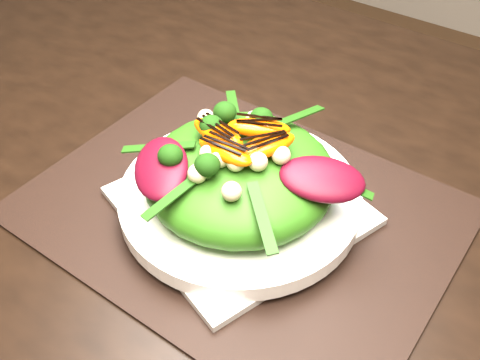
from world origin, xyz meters
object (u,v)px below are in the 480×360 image
Objects in this scene: lettuce_mound at (240,174)px; orange_segment at (233,129)px; dining_table at (306,209)px; plate_base at (240,205)px; placemat at (240,209)px; salad_bowl at (240,196)px.

lettuce_mound is 0.05m from orange_segment.
dining_table reaches higher than plate_base.
placemat is at bearing 90.00° from plate_base.
salad_bowl is (-0.05, -0.06, 0.04)m from dining_table.
orange_segment is at bearing 142.82° from salad_bowl.
placemat is at bearing -128.41° from dining_table.
salad_bowl is at bearing -37.18° from orange_segment.
salad_bowl is 4.00× the size of orange_segment.
orange_segment reaches higher than salad_bowl.
salad_bowl reaches higher than placemat.
salad_bowl is 0.08m from orange_segment.
salad_bowl is at bearing 90.00° from plate_base.
placemat is at bearing 0.00° from lettuce_mound.
placemat is 0.02m from salad_bowl.
dining_table reaches higher than lettuce_mound.
orange_segment reaches higher than placemat.
lettuce_mound is at bearing -37.18° from orange_segment.
orange_segment reaches higher than lettuce_mound.
lettuce_mound reaches higher than plate_base.
salad_bowl is at bearing -128.41° from dining_table.
dining_table is 6.97× the size of plate_base.
dining_table is at bearing 51.59° from salad_bowl.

